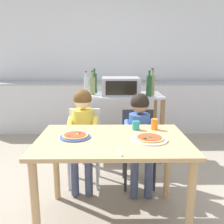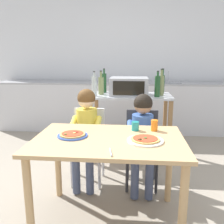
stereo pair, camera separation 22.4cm
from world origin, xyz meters
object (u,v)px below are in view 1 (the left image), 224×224
at_px(bottle_dark_olive_oil, 152,84).
at_px(bottle_brown_beer, 86,86).
at_px(dining_chair_right, 138,142).
at_px(pizza_plate_white, 149,139).
at_px(kitchen_island_cart, 122,115).
at_px(child_in_blue_striped_shirt, 140,130).
at_px(bottle_slim_sauce, 152,83).
at_px(bottle_tall_green_wine, 92,85).
at_px(child_in_yellow_shirt, 83,127).
at_px(bottle_squat_spirits, 95,83).
at_px(pizza_plate_blue_rimmed, 75,136).
at_px(bottle_clear_vinegar, 149,85).
at_px(drinking_cup_teal, 136,125).
at_px(toaster_oven, 121,86).
at_px(dining_table, 112,151).
at_px(dining_chair_left, 84,140).
at_px(drinking_cup_orange, 154,124).
at_px(serving_spoon, 120,152).

bearing_deg(bottle_dark_olive_oil, bottle_brown_beer, -170.39).
height_order(dining_chair_right, pizza_plate_white, dining_chair_right).
distance_m(kitchen_island_cart, child_in_blue_striped_shirt, 0.89).
relative_size(bottle_slim_sauce, bottle_tall_green_wine, 1.07).
relative_size(child_in_yellow_shirt, child_in_blue_striped_shirt, 1.04).
bearing_deg(kitchen_island_cart, pizza_plate_white, -84.48).
bearing_deg(bottle_tall_green_wine, child_in_blue_striped_shirt, -58.23).
xyz_separation_m(bottle_squat_spirits, pizza_plate_blue_rimmed, (-0.07, -1.58, -0.27)).
bearing_deg(pizza_plate_blue_rimmed, bottle_brown_beer, 90.65).
xyz_separation_m(bottle_slim_sauce, bottle_tall_green_wine, (-0.83, -0.18, -0.01)).
distance_m(bottle_tall_green_wine, child_in_blue_striped_shirt, 1.09).
relative_size(kitchen_island_cart, bottle_clear_vinegar, 3.30).
height_order(bottle_slim_sauce, drinking_cup_teal, bottle_slim_sauce).
bearing_deg(toaster_oven, pizza_plate_blue_rimmed, -107.42).
bearing_deg(bottle_clear_vinegar, bottle_dark_olive_oil, 64.31).
bearing_deg(dining_table, dining_chair_left, 113.07).
xyz_separation_m(bottle_clear_vinegar, drinking_cup_orange, (-0.11, -1.03, -0.23)).
distance_m(child_in_yellow_shirt, serving_spoon, 0.96).
bearing_deg(bottle_squat_spirits, dining_chair_left, -94.58).
bearing_deg(bottle_brown_beer, dining_table, -75.87).
distance_m(bottle_squat_spirits, dining_chair_left, 1.05).
distance_m(bottle_clear_vinegar, pizza_plate_blue_rimmed, 1.51).
bearing_deg(serving_spoon, bottle_tall_green_wine, 99.74).
bearing_deg(pizza_plate_white, pizza_plate_blue_rimmed, 173.18).
bearing_deg(bottle_dark_olive_oil, pizza_plate_white, -100.14).
distance_m(bottle_dark_olive_oil, child_in_yellow_shirt, 1.23).
bearing_deg(bottle_dark_olive_oil, bottle_clear_vinegar, -115.69).
bearing_deg(kitchen_island_cart, drinking_cup_orange, -78.80).
xyz_separation_m(toaster_oven, drinking_cup_orange, (0.25, -1.15, -0.21)).
distance_m(dining_table, child_in_yellow_shirt, 0.66).
relative_size(bottle_tall_green_wine, dining_chair_right, 0.40).
relative_size(bottle_squat_spirits, drinking_cup_teal, 4.22).
distance_m(bottle_dark_olive_oil, dining_table, 1.56).
bearing_deg(bottle_tall_green_wine, drinking_cup_teal, -68.55).
bearing_deg(pizza_plate_blue_rimmed, bottle_squat_spirits, 87.41).
bearing_deg(bottle_slim_sauce, bottle_dark_olive_oil, -100.18).
height_order(kitchen_island_cart, bottle_clear_vinegar, bottle_clear_vinegar).
bearing_deg(child_in_blue_striped_shirt, bottle_squat_spirits, 116.24).
distance_m(bottle_slim_sauce, dining_chair_right, 1.12).
bearing_deg(dining_chair_left, serving_spoon, -71.06).
relative_size(kitchen_island_cart, serving_spoon, 7.78).
xyz_separation_m(bottle_dark_olive_oil, child_in_blue_striped_shirt, (-0.26, -0.86, -0.37)).
bearing_deg(toaster_oven, bottle_squat_spirits, 149.72).
bearing_deg(pizza_plate_blue_rimmed, serving_spoon, -43.41).
xyz_separation_m(toaster_oven, child_in_yellow_shirt, (-0.43, -0.80, -0.33)).
xyz_separation_m(kitchen_island_cart, bottle_squat_spirits, (-0.38, 0.19, 0.43)).
bearing_deg(child_in_blue_striped_shirt, bottle_dark_olive_oil, 73.24).
distance_m(toaster_oven, bottle_brown_beer, 0.46).
xyz_separation_m(bottle_dark_olive_oil, dining_chair_left, (-0.85, -0.69, -0.55)).
bearing_deg(kitchen_island_cart, pizza_plate_blue_rimmed, -107.97).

